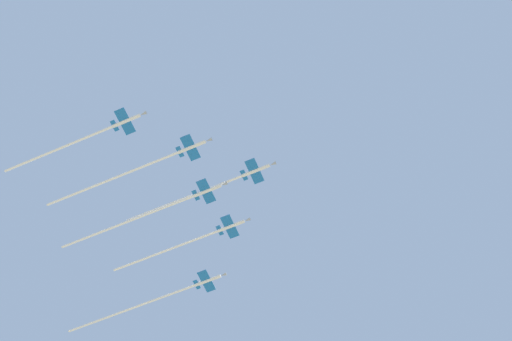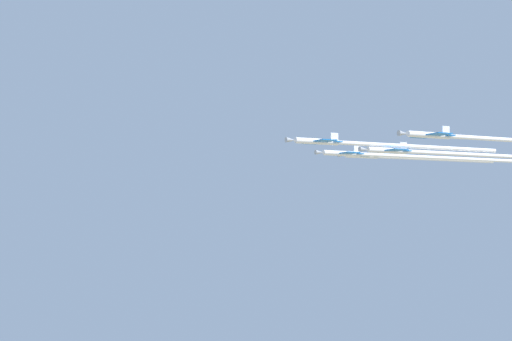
{
  "view_description": "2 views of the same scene",
  "coord_description": "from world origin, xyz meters",
  "px_view_note": "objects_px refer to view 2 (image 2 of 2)",
  "views": [
    {
      "loc": [
        49.32,
        -61.94,
        2.46
      ],
      "look_at": [
        -16.11,
        -6.52,
        209.7
      ],
      "focal_mm": 45.14,
      "sensor_mm": 36.0,
      "label": 1
    },
    {
      "loc": [
        -7.98,
        149.17,
        192.8
      ],
      "look_at": [
        -2.57,
        -17.28,
        204.13
      ],
      "focal_mm": 50.61,
      "sensor_mm": 36.0,
      "label": 2
    }
  ],
  "objects_px": {
    "jet_port_inner": "(481,138)",
    "jet_center_rear": "(403,158)",
    "jet_port_outer": "(452,154)",
    "jet_lead": "(375,144)",
    "jet_starboard_inner": "(401,156)"
  },
  "relations": [
    {
      "from": "jet_port_inner",
      "to": "jet_center_rear",
      "type": "xyz_separation_m",
      "value": [
        7.89,
        -52.53,
        0.36
      ]
    },
    {
      "from": "jet_center_rear",
      "to": "jet_port_inner",
      "type": "bearing_deg",
      "value": 161.6
    },
    {
      "from": "jet_port_outer",
      "to": "jet_center_rear",
      "type": "xyz_separation_m",
      "value": [
        5.84,
        -34.72,
        2.04
      ]
    },
    {
      "from": "jet_port_inner",
      "to": "jet_port_outer",
      "type": "relative_size",
      "value": 0.84
    },
    {
      "from": "jet_port_outer",
      "to": "jet_port_inner",
      "type": "bearing_deg",
      "value": 159.62
    },
    {
      "from": "jet_lead",
      "to": "jet_center_rear",
      "type": "bearing_deg",
      "value": -44.0
    },
    {
      "from": "jet_port_inner",
      "to": "jet_center_rear",
      "type": "relative_size",
      "value": 1.0
    },
    {
      "from": "jet_center_rear",
      "to": "jet_lead",
      "type": "bearing_deg",
      "value": 136.0
    },
    {
      "from": "jet_port_inner",
      "to": "jet_port_outer",
      "type": "xyz_separation_m",
      "value": [
        2.05,
        -17.8,
        -1.68
      ]
    },
    {
      "from": "jet_lead",
      "to": "jet_port_outer",
      "type": "height_order",
      "value": "jet_lead"
    },
    {
      "from": "jet_lead",
      "to": "jet_center_rear",
      "type": "xyz_separation_m",
      "value": [
        -13.7,
        -44.65,
        0.8
      ]
    },
    {
      "from": "jet_starboard_inner",
      "to": "jet_lead",
      "type": "bearing_deg",
      "value": 130.67
    },
    {
      "from": "jet_lead",
      "to": "jet_starboard_inner",
      "type": "xyz_separation_m",
      "value": [
        -9.82,
        -23.83,
        -0.56
      ]
    },
    {
      "from": "jet_port_outer",
      "to": "jet_starboard_inner",
      "type": "bearing_deg",
      "value": 8.01
    },
    {
      "from": "jet_port_outer",
      "to": "jet_center_rear",
      "type": "distance_m",
      "value": 35.27
    }
  ]
}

